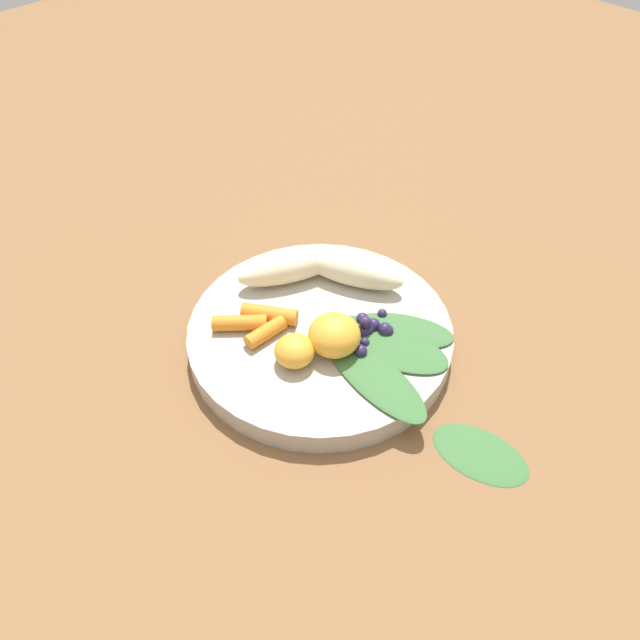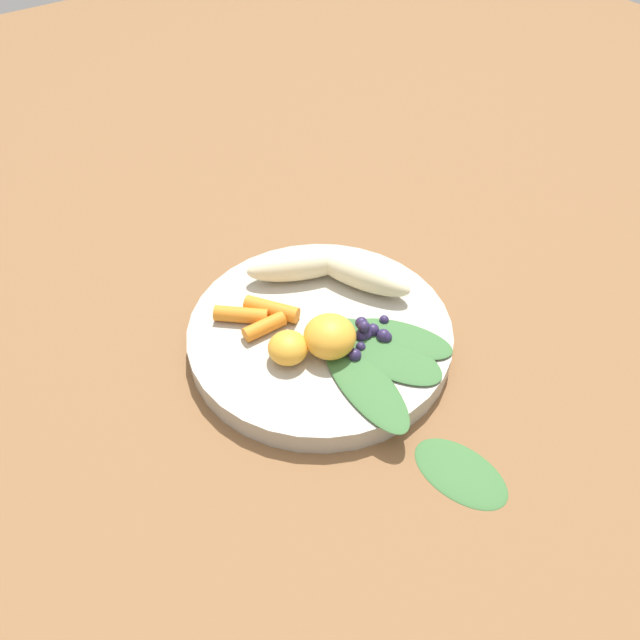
{
  "view_description": "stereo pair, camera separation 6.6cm",
  "coord_description": "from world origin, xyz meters",
  "views": [
    {
      "loc": [
        -0.33,
        -0.33,
        0.51
      ],
      "look_at": [
        0.0,
        0.0,
        0.04
      ],
      "focal_mm": 35.47,
      "sensor_mm": 36.0,
      "label": 1
    },
    {
      "loc": [
        -0.28,
        -0.37,
        0.51
      ],
      "look_at": [
        0.0,
        0.0,
        0.04
      ],
      "focal_mm": 35.47,
      "sensor_mm": 36.0,
      "label": 2
    }
  ],
  "objects": [
    {
      "name": "ground_plane",
      "position": [
        0.0,
        0.0,
        0.0
      ],
      "size": [
        2.4,
        2.4,
        0.0
      ],
      "primitive_type": "plane",
      "color": "brown"
    },
    {
      "name": "bowl",
      "position": [
        0.0,
        0.0,
        0.01
      ],
      "size": [
        0.28,
        0.28,
        0.03
      ],
      "primitive_type": "cylinder",
      "color": "#B2AD9E",
      "rests_on": "ground_plane"
    },
    {
      "name": "banana_peeled_left",
      "position": [
        0.03,
        0.08,
        0.04
      ],
      "size": [
        0.12,
        0.08,
        0.03
      ],
      "primitive_type": "ellipsoid",
      "rotation": [
        0.0,
        0.0,
        2.69
      ],
      "color": "beige",
      "rests_on": "bowl"
    },
    {
      "name": "banana_peeled_right",
      "position": [
        0.08,
        0.03,
        0.04
      ],
      "size": [
        0.08,
        0.12,
        0.03
      ],
      "primitive_type": "ellipsoid",
      "rotation": [
        0.0,
        0.0,
        1.99
      ],
      "color": "beige",
      "rests_on": "bowl"
    },
    {
      "name": "orange_segment_near",
      "position": [
        -0.01,
        -0.03,
        0.05
      ],
      "size": [
        0.05,
        0.05,
        0.04
      ],
      "primitive_type": "ellipsoid",
      "color": "#F4A833",
      "rests_on": "bowl"
    },
    {
      "name": "orange_segment_far",
      "position": [
        -0.05,
        -0.02,
        0.04
      ],
      "size": [
        0.04,
        0.04,
        0.03
      ],
      "primitive_type": "ellipsoid",
      "color": "#F4A833",
      "rests_on": "bowl"
    },
    {
      "name": "carrot_front",
      "position": [
        -0.03,
        0.05,
        0.03
      ],
      "size": [
        0.05,
        0.06,
        0.02
      ],
      "primitive_type": "cylinder",
      "rotation": [
        0.0,
        1.57,
        2.15
      ],
      "color": "orange",
      "rests_on": "bowl"
    },
    {
      "name": "carrot_mid_left",
      "position": [
        -0.06,
        0.06,
        0.03
      ],
      "size": [
        0.05,
        0.05,
        0.02
      ],
      "primitive_type": "cylinder",
      "rotation": [
        0.0,
        1.57,
        2.39
      ],
      "color": "orange",
      "rests_on": "bowl"
    },
    {
      "name": "carrot_mid_right",
      "position": [
        -0.05,
        0.03,
        0.03
      ],
      "size": [
        0.05,
        0.02,
        0.02
      ],
      "primitive_type": "cylinder",
      "rotation": [
        0.0,
        1.57,
        3.1
      ],
      "color": "orange",
      "rests_on": "bowl"
    },
    {
      "name": "blueberry_pile",
      "position": [
        0.03,
        -0.05,
        0.03
      ],
      "size": [
        0.07,
        0.04,
        0.02
      ],
      "color": "#2D234C",
      "rests_on": "bowl"
    },
    {
      "name": "coconut_shred_patch",
      "position": [
        0.01,
        -0.02,
        0.03
      ],
      "size": [
        0.04,
        0.04,
        0.0
      ],
      "primitive_type": "cylinder",
      "color": "white",
      "rests_on": "bowl"
    },
    {
      "name": "kale_leaf_left",
      "position": [
        -0.01,
        -0.09,
        0.03
      ],
      "size": [
        0.07,
        0.14,
        0.0
      ],
      "primitive_type": "ellipsoid",
      "rotation": [
        0.0,
        0.0,
        4.58
      ],
      "color": "#3D7038",
      "rests_on": "bowl"
    },
    {
      "name": "kale_leaf_right",
      "position": [
        0.03,
        -0.07,
        0.03
      ],
      "size": [
        0.1,
        0.15,
        0.0
      ],
      "primitive_type": "ellipsoid",
      "rotation": [
        0.0,
        0.0,
        5.02
      ],
      "color": "#3D7038",
      "rests_on": "bowl"
    },
    {
      "name": "kale_leaf_rear",
      "position": [
        0.06,
        -0.07,
        0.03
      ],
      "size": [
        0.1,
        0.12,
        0.0
      ],
      "primitive_type": "ellipsoid",
      "rotation": [
        0.0,
        0.0,
        5.27
      ],
      "color": "#3D7038",
      "rests_on": "bowl"
    },
    {
      "name": "kale_leaf_stray",
      "position": [
        0.01,
        -0.21,
        0.0
      ],
      "size": [
        0.07,
        0.1,
        0.01
      ],
      "primitive_type": "ellipsoid",
      "rotation": [
        0.0,
        0.0,
        4.91
      ],
      "color": "#3D7038",
      "rests_on": "ground_plane"
    }
  ]
}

